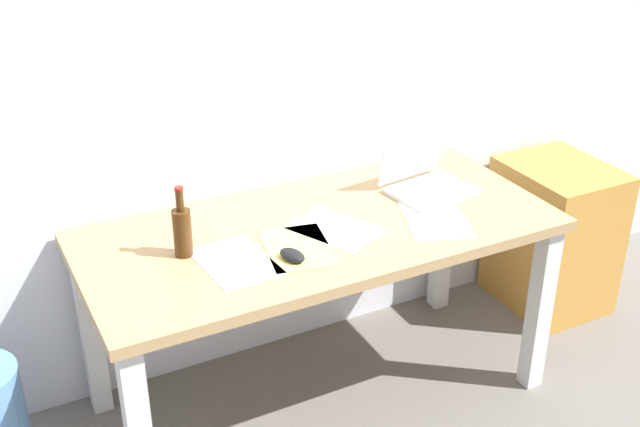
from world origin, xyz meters
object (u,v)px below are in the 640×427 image
desk (320,251)px  filing_cabinet (553,235)px  beer_bottle (182,230)px  computer_mouse (292,255)px  laptop_right (425,180)px

desk → filing_cabinet: bearing=5.9°
beer_bottle → desk: bearing=-3.4°
desk → filing_cabinet: size_ratio=2.50×
filing_cabinet → computer_mouse: bearing=-168.4°
beer_bottle → computer_mouse: 0.36m
desk → beer_bottle: beer_bottle is taller
beer_bottle → computer_mouse: beer_bottle is taller
laptop_right → filing_cabinet: 0.87m
desk → computer_mouse: size_ratio=16.50×
desk → filing_cabinet: (1.23, 0.13, -0.30)m
desk → beer_bottle: 0.52m
laptop_right → filing_cabinet: laptop_right is taller
beer_bottle → laptop_right: bearing=3.1°
filing_cabinet → desk: bearing=-174.1°
laptop_right → beer_bottle: 0.97m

